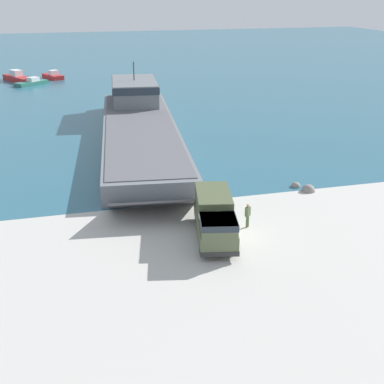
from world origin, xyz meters
The scene contains 10 objects.
ground_plane centered at (0.00, 0.00, 0.00)m, with size 240.00×240.00×0.00m, color #B7B5AD.
water_surface centered at (0.00, 96.77, 0.00)m, with size 240.00×180.00×0.01m, color #285B70.
landing_craft centered at (-1.31, 28.92, 1.71)m, with size 12.75×42.43×7.26m.
military_truck centered at (-1.03, -0.12, 1.55)m, with size 3.95×7.56×2.94m.
soldier_on_ramp centered at (1.80, 0.90, 1.06)m, with size 0.49×0.46×1.83m.
moored_boat_a centered at (-10.02, 74.09, 0.54)m, with size 4.07×5.76×1.62m.
moored_boat_b centered at (-13.90, 67.94, 0.44)m, with size 6.01×5.41×1.32m.
moored_boat_c centered at (-16.40, 72.55, 0.68)m, with size 5.81×8.25×2.04m.
shoreline_rock_a centered at (9.49, 6.45, 0.00)m, with size 1.17×1.17×1.17m, color gray.
shoreline_rock_b centered at (8.92, 7.72, 0.00)m, with size 0.84×0.84×0.84m, color gray.
Camera 1 is at (-11.39, -32.31, 16.42)m, focal length 50.00 mm.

